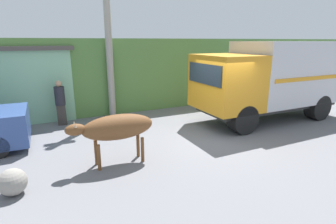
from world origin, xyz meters
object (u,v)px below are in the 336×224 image
utility_pole (108,32)px  cargo_truck (273,77)px  pedestrian_on_hill (60,101)px  roadside_rock (12,182)px  brown_cow (117,128)px

utility_pole → cargo_truck: bearing=-29.1°
pedestrian_on_hill → cargo_truck: bearing=167.1°
cargo_truck → roadside_rock: size_ratio=10.97×
cargo_truck → roadside_rock: bearing=-168.7°
brown_cow → roadside_rock: 2.54m
pedestrian_on_hill → utility_pole: size_ratio=0.25×
pedestrian_on_hill → roadside_rock: size_ratio=2.98×
cargo_truck → utility_pole: 6.86m
cargo_truck → brown_cow: 6.97m
cargo_truck → pedestrian_on_hill: bearing=160.2°
utility_pole → brown_cow: bearing=-102.4°
utility_pole → roadside_rock: utility_pole is taller
pedestrian_on_hill → roadside_rock: (-1.32, -4.67, -0.65)m
brown_cow → cargo_truck: bearing=9.2°
brown_cow → utility_pole: 5.28m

